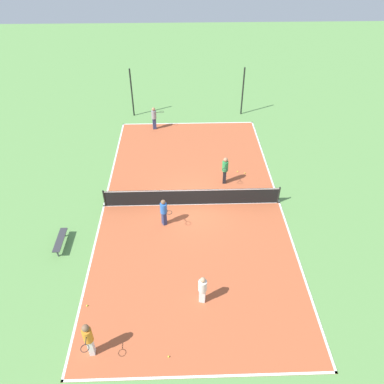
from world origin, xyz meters
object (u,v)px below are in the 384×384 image
bench (60,240)px  player_near_blue (164,211)px  tennis_net (192,197)px  tennis_ball_midcourt (169,357)px  tennis_ball_far_baseline (87,306)px  player_center_orange (88,338)px  tennis_ball_right_alley (245,173)px  tennis_ball_left_sideline (238,172)px  fence_post_back_left (132,93)px  fence_post_back_right (243,91)px  player_baseline_gray (154,117)px  player_far_white (203,288)px  player_far_green (225,169)px

bench → player_near_blue: bearing=-74.4°
tennis_net → player_near_blue: player_near_blue is taller
player_near_blue → tennis_ball_midcourt: bearing=-28.1°
bench → tennis_ball_far_baseline: bench is taller
bench → tennis_ball_far_baseline: size_ratio=24.60×
player_center_orange → bench: bearing=-160.6°
tennis_ball_far_baseline → tennis_ball_right_alley: bearing=49.6°
tennis_ball_left_sideline → tennis_ball_right_alley: same height
player_center_orange → tennis_ball_left_sideline: 13.83m
fence_post_back_left → fence_post_back_right: same height
player_baseline_gray → player_far_white: 15.76m
player_baseline_gray → fence_post_back_left: (-1.78, 2.34, 0.88)m
player_near_blue → tennis_ball_right_alley: 6.77m
tennis_ball_far_baseline → tennis_net: bearing=54.8°
player_near_blue → player_far_green: size_ratio=0.91×
player_near_blue → fence_post_back_right: fence_post_back_right is taller
tennis_ball_far_baseline → fence_post_back_right: (9.00, 17.97, 1.84)m
tennis_ball_right_alley → tennis_ball_midcourt: (-4.61, -11.92, 0.00)m
player_baseline_gray → player_far_green: bearing=-68.3°
player_near_blue → tennis_ball_right_alley: size_ratio=23.96×
tennis_net → tennis_ball_midcourt: 9.10m
player_baseline_gray → tennis_ball_left_sideline: 8.14m
tennis_ball_left_sideline → fence_post_back_left: bearing=131.6°
player_baseline_gray → tennis_ball_right_alley: size_ratio=25.40×
tennis_ball_left_sideline → tennis_ball_right_alley: 0.48m
bench → tennis_ball_far_baseline: (1.95, -3.62, -0.33)m
tennis_net → player_far_white: size_ratio=6.50×
player_baseline_gray → fence_post_back_left: fence_post_back_left is taller
tennis_net → player_near_blue: bearing=-133.5°
tennis_ball_left_sideline → fence_post_back_right: bearing=80.9°
fence_post_back_left → tennis_ball_far_baseline: bearing=-91.2°
tennis_net → player_far_green: 2.89m
player_far_green → tennis_ball_midcourt: size_ratio=26.33×
player_baseline_gray → tennis_ball_far_baseline: bearing=-109.3°
tennis_ball_right_alley → tennis_ball_left_sideline: bearing=157.7°
tennis_ball_far_baseline → tennis_ball_midcourt: size_ratio=1.00×
bench → player_far_green: player_far_green is taller
tennis_ball_left_sideline → tennis_ball_right_alley: size_ratio=1.00×
tennis_net → player_far_green: (2.03, 2.00, 0.49)m
tennis_net → player_baseline_gray: (-2.53, 8.99, 0.45)m
bench → fence_post_back_right: size_ratio=0.44×
tennis_ball_right_alley → fence_post_back_right: size_ratio=0.02×
tennis_ball_far_baseline → player_far_green: bearing=52.1°
tennis_ball_right_alley → tennis_ball_midcourt: size_ratio=1.00×
tennis_ball_right_alley → fence_post_back_right: (0.87, 8.42, 1.84)m
player_near_blue → player_baseline_gray: bearing=154.6°
tennis_net → tennis_ball_far_baseline: size_ratio=145.50×
tennis_ball_left_sideline → tennis_net: bearing=-134.1°
player_baseline_gray → player_near_blue: 10.64m
player_near_blue → tennis_ball_left_sideline: player_near_blue is taller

